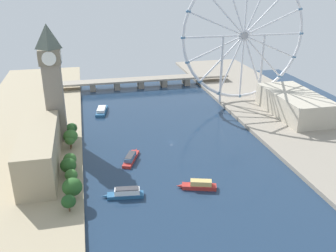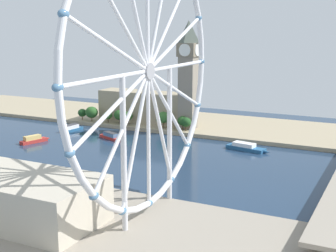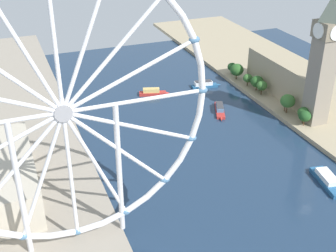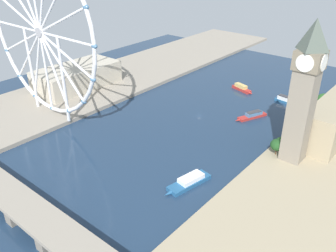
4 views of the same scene
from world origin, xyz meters
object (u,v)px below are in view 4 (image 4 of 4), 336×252
at_px(riverside_hall, 77,77).
at_px(tour_boat_1, 287,100).
at_px(river_bridge, 21,206).
at_px(clock_tower, 304,92).
at_px(parliament_block, 335,118).
at_px(ferris_wheel, 40,33).
at_px(tour_boat_0, 189,182).
at_px(tour_boat_2, 252,115).
at_px(tour_boat_3, 242,88).

xyz_separation_m(riverside_hall, tour_boat_1, (-163.52, -95.81, -10.53)).
height_order(river_bridge, tour_boat_1, river_bridge).
relative_size(clock_tower, parliament_block, 1.10).
distance_m(parliament_block, ferris_wheel, 215.98).
xyz_separation_m(clock_tower, river_bridge, (84.43, 136.41, -40.80)).
xyz_separation_m(clock_tower, riverside_hall, (204.15, 8.64, -35.10)).
bearing_deg(tour_boat_1, riverside_hall, -142.42).
distance_m(riverside_hall, river_bridge, 175.19).
relative_size(tour_boat_0, tour_boat_2, 1.14).
relative_size(clock_tower, river_bridge, 0.42).
xyz_separation_m(parliament_block, tour_boat_3, (94.06, -40.70, -13.90)).
distance_m(ferris_wheel, tour_boat_3, 181.89).
distance_m(clock_tower, river_bridge, 165.53).
height_order(clock_tower, river_bridge, clock_tower).
bearing_deg(tour_boat_3, tour_boat_0, -54.62).
bearing_deg(tour_boat_3, tour_boat_2, -35.39).
relative_size(ferris_wheel, tour_boat_3, 5.14).
bearing_deg(parliament_block, tour_boat_2, 4.99).
height_order(river_bridge, tour_boat_3, river_bridge).
relative_size(clock_tower, tour_boat_0, 2.63).
height_order(tour_boat_0, tour_boat_1, tour_boat_1).
bearing_deg(parliament_block, ferris_wheel, 30.01).
bearing_deg(river_bridge, tour_boat_3, -89.83).
bearing_deg(riverside_hall, river_bridge, 133.14).
xyz_separation_m(parliament_block, tour_boat_0, (44.68, 107.76, -14.14)).
height_order(tour_boat_2, tour_boat_3, tour_boat_3).
height_order(clock_tower, ferris_wheel, ferris_wheel).
xyz_separation_m(ferris_wheel, river_bridge, (-88.45, 78.58, -59.38)).
bearing_deg(ferris_wheel, tour_boat_2, -140.94).
relative_size(riverside_hall, tour_boat_3, 3.14).
bearing_deg(ferris_wheel, tour_boat_3, -121.06).
xyz_separation_m(riverside_hall, tour_boat_2, (-154.41, -50.72, -10.98)).
distance_m(tour_boat_1, tour_boat_3, 44.46).
height_order(riverside_hall, tour_boat_2, riverside_hall).
height_order(tour_boat_1, tour_boat_3, tour_boat_1).
height_order(parliament_block, tour_boat_2, parliament_block).
bearing_deg(tour_boat_0, ferris_wheel, -80.55).
relative_size(parliament_block, river_bridge, 0.38).
xyz_separation_m(parliament_block, tour_boat_1, (49.61, -39.95, -13.78)).
xyz_separation_m(parliament_block, ferris_wheel, (181.85, 105.04, 50.42)).
bearing_deg(parliament_block, river_bridge, 63.04).
height_order(clock_tower, tour_boat_1, clock_tower).
bearing_deg(clock_tower, parliament_block, -100.77).
bearing_deg(clock_tower, tour_boat_2, -40.23).
bearing_deg(river_bridge, ferris_wheel, -41.62).
relative_size(riverside_hall, tour_boat_1, 3.05).
relative_size(riverside_hall, river_bridge, 0.37).
bearing_deg(parliament_block, tour_boat_0, 67.48).
bearing_deg(parliament_block, clock_tower, 79.23).
distance_m(tour_boat_0, tour_boat_3, 156.46).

